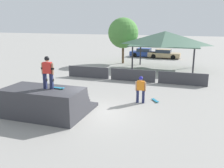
# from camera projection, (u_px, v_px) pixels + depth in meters

# --- Properties ---
(ground_plane) EXTENTS (160.00, 160.00, 0.00)m
(ground_plane) POSITION_uv_depth(u_px,v_px,m) (95.00, 114.00, 14.42)
(ground_plane) COLOR gray
(quarter_pipe_ramp) EXTENTS (4.38, 3.78, 1.62)m
(quarter_pipe_ramp) POSITION_uv_depth(u_px,v_px,m) (46.00, 103.00, 14.10)
(quarter_pipe_ramp) COLOR #38383D
(quarter_pipe_ramp) RESTS_ON ground
(skater_on_deck) EXTENTS (0.77, 0.29, 1.79)m
(skater_on_deck) POSITION_uv_depth(u_px,v_px,m) (48.00, 70.00, 13.34)
(skater_on_deck) COLOR #1E2347
(skater_on_deck) RESTS_ON quarter_pipe_ramp
(skateboard_on_deck) EXTENTS (0.83, 0.27, 0.09)m
(skateboard_on_deck) POSITION_uv_depth(u_px,v_px,m) (58.00, 88.00, 13.59)
(skateboard_on_deck) COLOR green
(skateboard_on_deck) RESTS_ON quarter_pipe_ramp
(bystander_walking) EXTENTS (0.70, 0.28, 1.78)m
(bystander_walking) POSITION_uv_depth(u_px,v_px,m) (141.00, 87.00, 16.10)
(bystander_walking) COLOR #1E2347
(bystander_walking) RESTS_ON ground
(skateboard_on_ground) EXTENTS (0.63, 0.82, 0.09)m
(skateboard_on_ground) POSITION_uv_depth(u_px,v_px,m) (155.00, 100.00, 16.62)
(skateboard_on_ground) COLOR green
(skateboard_on_ground) RESTS_ON ground
(barrier_fence) EXTENTS (12.58, 0.12, 1.05)m
(barrier_fence) POSITION_uv_depth(u_px,v_px,m) (133.00, 75.00, 22.09)
(barrier_fence) COLOR #3D3D42
(barrier_fence) RESTS_ON ground
(pavilion_shelter) EXTENTS (7.32, 4.75, 4.14)m
(pavilion_shelter) POSITION_uv_depth(u_px,v_px,m) (165.00, 39.00, 26.93)
(pavilion_shelter) COLOR #2D2D33
(pavilion_shelter) RESTS_ON ground
(tree_beside_pavilion) EXTENTS (3.71, 3.71, 5.62)m
(tree_beside_pavilion) POSITION_uv_depth(u_px,v_px,m) (123.00, 33.00, 30.56)
(tree_beside_pavilion) COLOR brown
(tree_beside_pavilion) RESTS_ON ground
(parked_car_blue) EXTENTS (4.30, 1.90, 1.27)m
(parked_car_blue) POSITION_uv_depth(u_px,v_px,m) (144.00, 53.00, 36.81)
(parked_car_blue) COLOR navy
(parked_car_blue) RESTS_ON ground
(parked_car_tan) EXTENTS (4.53, 1.93, 1.27)m
(parked_car_tan) POSITION_uv_depth(u_px,v_px,m) (164.00, 54.00, 35.53)
(parked_car_tan) COLOR tan
(parked_car_tan) RESTS_ON ground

